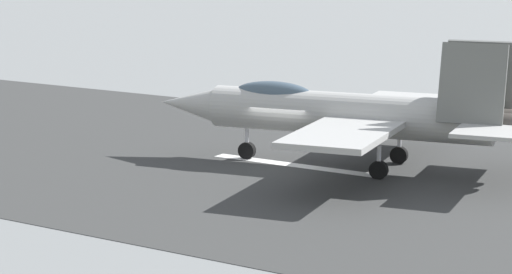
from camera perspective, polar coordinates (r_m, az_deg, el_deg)
ground_plane at (r=45.29m, az=1.50°, el=-1.49°), size 400.00×400.00×0.00m
runway_strip at (r=45.28m, az=1.51°, el=-1.48°), size 240.00×26.00×0.02m
fighter_jet at (r=44.28m, az=5.18°, el=1.33°), size 16.92×14.62×5.58m
marker_cone_mid at (r=58.15m, az=3.31°, el=1.52°), size 0.44×0.44×0.55m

